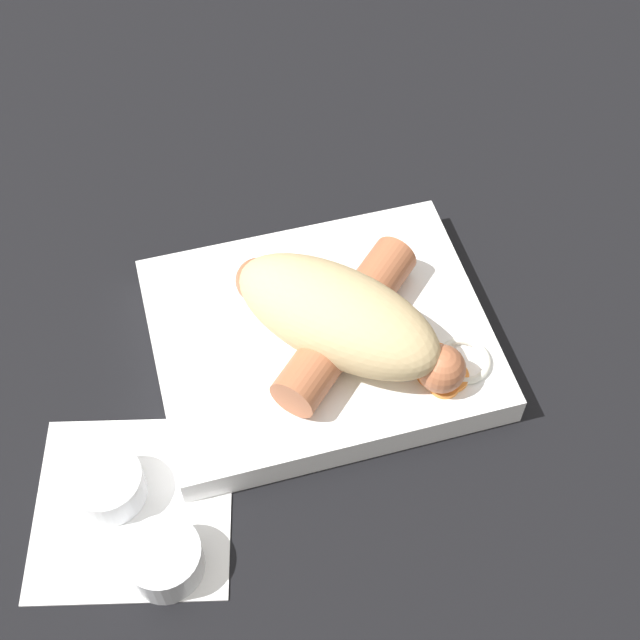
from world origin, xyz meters
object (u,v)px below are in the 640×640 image
bread_roll (337,315)px  sausage (347,323)px  food_tray (320,338)px  condiment_cup_far (165,560)px  condiment_cup_near (108,487)px

bread_roll → sausage: (-0.01, -0.00, -0.01)m
bread_roll → sausage: bread_roll is taller
food_tray → bread_roll: size_ratio=1.48×
food_tray → condiment_cup_far: bearing=44.7°
bread_roll → sausage: bearing=-178.8°
bread_roll → condiment_cup_far: (0.15, 0.12, -0.04)m
sausage → condiment_cup_far: (0.15, 0.12, -0.03)m
bread_roll → condiment_cup_near: size_ratio=3.33×
food_tray → condiment_cup_far: condiment_cup_far is taller
condiment_cup_near → sausage: bearing=-160.3°
bread_roll → condiment_cup_far: bearing=40.2°
sausage → condiment_cup_far: 0.20m
food_tray → sausage: size_ratio=1.70×
food_tray → bread_roll: (-0.01, 0.01, 0.04)m
bread_roll → condiment_cup_far: bread_roll is taller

